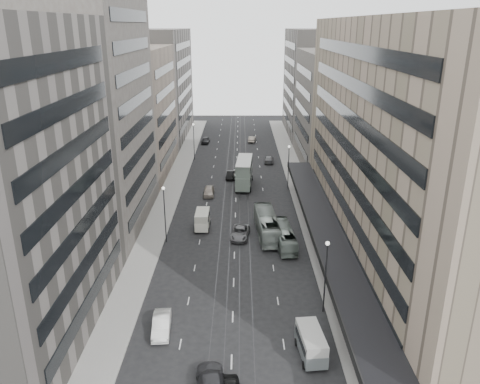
{
  "coord_description": "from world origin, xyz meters",
  "views": [
    {
      "loc": [
        0.81,
        -47.99,
        29.11
      ],
      "look_at": [
        0.74,
        18.29,
        5.3
      ],
      "focal_mm": 35.0,
      "sensor_mm": 36.0,
      "label": 1
    }
  ],
  "objects_px": {
    "bus_far": "(267,225)",
    "double_decker": "(244,172)",
    "vw_microbus": "(311,343)",
    "sedan_2": "(240,233)",
    "bus_near": "(284,236)",
    "sedan_1": "(161,325)",
    "panel_van": "(202,219)"
  },
  "relations": [
    {
      "from": "panel_van",
      "to": "sedan_1",
      "type": "bearing_deg",
      "value": -94.66
    },
    {
      "from": "bus_far",
      "to": "double_decker",
      "type": "height_order",
      "value": "double_decker"
    },
    {
      "from": "sedan_2",
      "to": "bus_near",
      "type": "bearing_deg",
      "value": -14.65
    },
    {
      "from": "bus_near",
      "to": "vw_microbus",
      "type": "xyz_separation_m",
      "value": [
        0.44,
        -23.28,
        0.13
      ]
    },
    {
      "from": "panel_van",
      "to": "sedan_1",
      "type": "relative_size",
      "value": 0.91
    },
    {
      "from": "sedan_1",
      "to": "vw_microbus",
      "type": "bearing_deg",
      "value": -19.19
    },
    {
      "from": "vw_microbus",
      "to": "sedan_2",
      "type": "height_order",
      "value": "vw_microbus"
    },
    {
      "from": "bus_far",
      "to": "panel_van",
      "type": "distance_m",
      "value": 9.83
    },
    {
      "from": "bus_near",
      "to": "sedan_2",
      "type": "xyz_separation_m",
      "value": [
        -6.14,
        2.43,
        -0.59
      ]
    },
    {
      "from": "sedan_2",
      "to": "bus_far",
      "type": "bearing_deg",
      "value": 20.15
    },
    {
      "from": "vw_microbus",
      "to": "sedan_2",
      "type": "xyz_separation_m",
      "value": [
        -6.58,
        25.71,
        -0.72
      ]
    },
    {
      "from": "double_decker",
      "to": "sedan_1",
      "type": "bearing_deg",
      "value": -97.03
    },
    {
      "from": "vw_microbus",
      "to": "panel_van",
      "type": "relative_size",
      "value": 1.14
    },
    {
      "from": "bus_far",
      "to": "double_decker",
      "type": "relative_size",
      "value": 1.2
    },
    {
      "from": "double_decker",
      "to": "panel_van",
      "type": "height_order",
      "value": "double_decker"
    },
    {
      "from": "bus_near",
      "to": "sedan_1",
      "type": "distance_m",
      "value": 24.09
    },
    {
      "from": "bus_near",
      "to": "sedan_1",
      "type": "relative_size",
      "value": 1.97
    },
    {
      "from": "bus_near",
      "to": "panel_van",
      "type": "distance_m",
      "value": 13.03
    },
    {
      "from": "bus_far",
      "to": "sedan_2",
      "type": "distance_m",
      "value": 4.12
    },
    {
      "from": "vw_microbus",
      "to": "sedan_2",
      "type": "bearing_deg",
      "value": 98.56
    },
    {
      "from": "bus_near",
      "to": "double_decker",
      "type": "height_order",
      "value": "double_decker"
    },
    {
      "from": "sedan_1",
      "to": "sedan_2",
      "type": "relative_size",
      "value": 0.91
    },
    {
      "from": "vw_microbus",
      "to": "sedan_1",
      "type": "relative_size",
      "value": 1.04
    },
    {
      "from": "bus_far",
      "to": "panel_van",
      "type": "height_order",
      "value": "bus_far"
    },
    {
      "from": "double_decker",
      "to": "panel_van",
      "type": "xyz_separation_m",
      "value": [
        -6.41,
        -19.7,
        -1.3
      ]
    },
    {
      "from": "bus_near",
      "to": "vw_microbus",
      "type": "bearing_deg",
      "value": 86.84
    },
    {
      "from": "sedan_1",
      "to": "sedan_2",
      "type": "height_order",
      "value": "sedan_1"
    },
    {
      "from": "bus_near",
      "to": "sedan_2",
      "type": "height_order",
      "value": "bus_near"
    },
    {
      "from": "double_decker",
      "to": "vw_microbus",
      "type": "xyz_separation_m",
      "value": [
        5.83,
        -48.5,
        -1.37
      ]
    },
    {
      "from": "vw_microbus",
      "to": "panel_van",
      "type": "xyz_separation_m",
      "value": [
        -12.24,
        28.79,
        0.07
      ]
    },
    {
      "from": "bus_near",
      "to": "vw_microbus",
      "type": "relative_size",
      "value": 1.9
    },
    {
      "from": "double_decker",
      "to": "sedan_1",
      "type": "relative_size",
      "value": 2.0
    }
  ]
}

